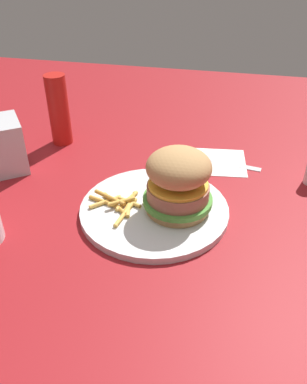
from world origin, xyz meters
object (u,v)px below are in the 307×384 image
(plate, at_px, (153,210))
(napkin_dispenser, at_px, (7,145))
(napkin, at_px, (218,162))
(fork, at_px, (218,161))
(sandwich, at_px, (178,181))
(fries_pile, at_px, (119,203))
(ketchup_bottle, at_px, (59,110))

(plate, height_order, napkin_dispenser, napkin_dispenser)
(plate, xyz_separation_m, napkin_dispenser, (0.09, 0.31, 0.04))
(napkin, distance_m, fork, 0.00)
(sandwich, xyz_separation_m, fries_pile, (-0.01, 0.10, -0.05))
(napkin_dispenser, bearing_deg, napkin, -111.77)
(fork, xyz_separation_m, napkin_dispenser, (-0.11, 0.40, 0.05))
(sandwich, height_order, napkin, sandwich)
(sandwich, height_order, ketchup_bottle, ketchup_bottle)
(plate, height_order, fork, plate)
(fork, relative_size, napkin_dispenser, 1.73)
(sandwich, xyz_separation_m, napkin, (0.19, -0.05, -0.07))
(napkin_dispenser, height_order, ketchup_bottle, ketchup_bottle)
(napkin, relative_size, napkin_dispenser, 1.10)
(fries_pile, relative_size, napkin, 0.90)
(plate, bearing_deg, napkin_dispenser, 74.34)
(plate, bearing_deg, fries_pile, 99.05)
(napkin, bearing_deg, plate, 154.17)
(napkin_dispenser, bearing_deg, fork, -111.68)
(plate, height_order, fries_pile, fries_pile)
(sandwich, relative_size, napkin, 1.04)
(fries_pile, bearing_deg, napkin_dispenser, 69.20)
(sandwich, xyz_separation_m, napkin_dispenser, (0.08, 0.35, -0.02))
(sandwich, distance_m, fork, 0.21)
(napkin, xyz_separation_m, ketchup_bottle, (0.02, 0.35, 0.07))
(fries_pile, relative_size, ketchup_bottle, 0.66)
(napkin, bearing_deg, ketchup_bottle, 87.07)
(fries_pile, height_order, napkin, fries_pile)
(sandwich, distance_m, ketchup_bottle, 0.36)
(fries_pile, bearing_deg, sandwich, -82.92)
(sandwich, relative_size, fork, 0.66)
(fork, bearing_deg, sandwich, 164.68)
(sandwich, bearing_deg, fries_pile, 97.08)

